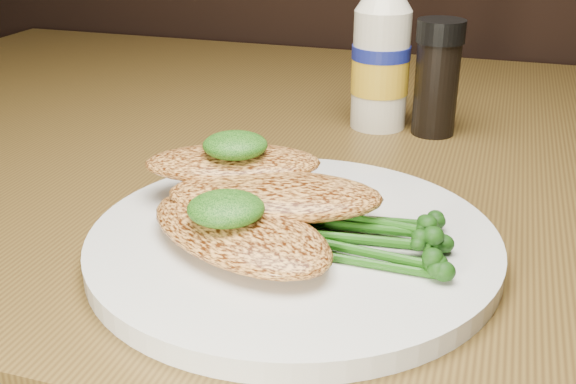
% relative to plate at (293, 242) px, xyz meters
% --- Properties ---
extents(plate, '(0.28, 0.28, 0.01)m').
position_rel_plate_xyz_m(plate, '(0.00, 0.00, 0.00)').
color(plate, silver).
rests_on(plate, dining_table).
extents(chicken_front, '(0.17, 0.14, 0.02)m').
position_rel_plate_xyz_m(chicken_front, '(-0.03, -0.03, 0.02)').
color(chicken_front, '#EDA04B').
rests_on(chicken_front, plate).
extents(chicken_mid, '(0.16, 0.11, 0.02)m').
position_rel_plate_xyz_m(chicken_mid, '(-0.02, 0.01, 0.03)').
color(chicken_mid, '#EDA04B').
rests_on(chicken_mid, plate).
extents(chicken_back, '(0.15, 0.10, 0.02)m').
position_rel_plate_xyz_m(chicken_back, '(-0.06, 0.04, 0.03)').
color(chicken_back, '#EDA04B').
rests_on(chicken_back, plate).
extents(pesto_front, '(0.06, 0.06, 0.02)m').
position_rel_plate_xyz_m(pesto_front, '(-0.03, -0.04, 0.04)').
color(pesto_front, black).
rests_on(pesto_front, chicken_front).
extents(pesto_back, '(0.06, 0.05, 0.02)m').
position_rel_plate_xyz_m(pesto_back, '(-0.06, 0.04, 0.05)').
color(pesto_back, black).
rests_on(pesto_back, chicken_back).
extents(broccolini_bundle, '(0.13, 0.10, 0.02)m').
position_rel_plate_xyz_m(broccolini_bundle, '(0.04, -0.00, 0.02)').
color(broccolini_bundle, '#1E5412').
rests_on(broccolini_bundle, plate).
extents(mayo_bottle, '(0.07, 0.07, 0.17)m').
position_rel_plate_xyz_m(mayo_bottle, '(0.00, 0.29, 0.08)').
color(mayo_bottle, white).
rests_on(mayo_bottle, dining_table).
extents(pepper_grinder, '(0.05, 0.05, 0.11)m').
position_rel_plate_xyz_m(pepper_grinder, '(0.06, 0.28, 0.05)').
color(pepper_grinder, black).
rests_on(pepper_grinder, dining_table).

